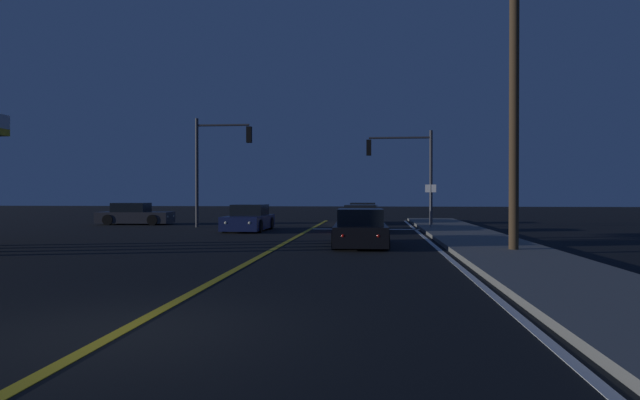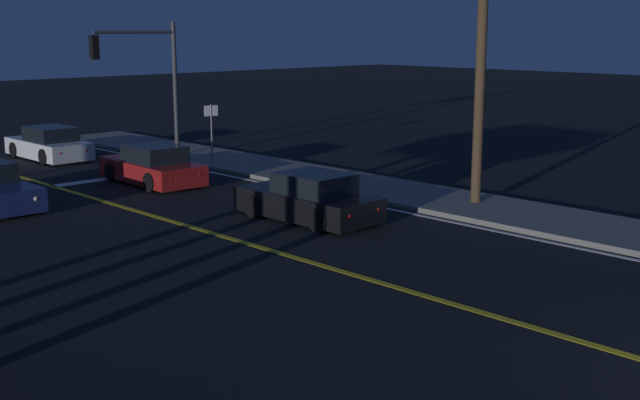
{
  "view_description": "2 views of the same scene",
  "coord_description": "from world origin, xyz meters",
  "px_view_note": "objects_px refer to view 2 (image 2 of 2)",
  "views": [
    {
      "loc": [
        3.37,
        -7.1,
        1.84
      ],
      "look_at": [
        0.46,
        22.45,
        1.56
      ],
      "focal_mm": 30.89,
      "sensor_mm": 36.0,
      "label": 1
    },
    {
      "loc": [
        -12.36,
        -3.82,
        5.22
      ],
      "look_at": [
        0.56,
        9.71,
        1.33
      ],
      "focal_mm": 46.33,
      "sensor_mm": 36.0,
      "label": 2
    }
  ],
  "objects_px": {
    "car_far_approaching_black": "(309,199)",
    "traffic_signal_near_right": "(145,69)",
    "utility_pole_right": "(483,18)",
    "street_sign_corner": "(211,125)",
    "car_lead_oncoming_white": "(49,145)",
    "car_mid_block_red": "(153,167)"
  },
  "relations": [
    {
      "from": "traffic_signal_near_right",
      "to": "street_sign_corner",
      "type": "height_order",
      "value": "traffic_signal_near_right"
    },
    {
      "from": "car_far_approaching_black",
      "to": "traffic_signal_near_right",
      "type": "xyz_separation_m",
      "value": [
        2.34,
        11.92,
        3.08
      ]
    },
    {
      "from": "traffic_signal_near_right",
      "to": "utility_pole_right",
      "type": "xyz_separation_m",
      "value": [
        2.45,
        -14.06,
        1.85
      ]
    },
    {
      "from": "car_far_approaching_black",
      "to": "traffic_signal_near_right",
      "type": "distance_m",
      "value": 12.53
    },
    {
      "from": "car_lead_oncoming_white",
      "to": "traffic_signal_near_right",
      "type": "height_order",
      "value": "traffic_signal_near_right"
    },
    {
      "from": "car_far_approaching_black",
      "to": "street_sign_corner",
      "type": "relative_size",
      "value": 1.78
    },
    {
      "from": "street_sign_corner",
      "to": "car_far_approaching_black",
      "type": "bearing_deg",
      "value": -110.43
    },
    {
      "from": "car_far_approaching_black",
      "to": "utility_pole_right",
      "type": "bearing_deg",
      "value": -25.72
    },
    {
      "from": "car_lead_oncoming_white",
      "to": "utility_pole_right",
      "type": "relative_size",
      "value": 0.41
    },
    {
      "from": "traffic_signal_near_right",
      "to": "street_sign_corner",
      "type": "relative_size",
      "value": 2.27
    },
    {
      "from": "utility_pole_right",
      "to": "street_sign_corner",
      "type": "relative_size",
      "value": 4.42
    },
    {
      "from": "car_far_approaching_black",
      "to": "street_sign_corner",
      "type": "bearing_deg",
      "value": 67.95
    },
    {
      "from": "car_mid_block_red",
      "to": "traffic_signal_near_right",
      "type": "distance_m",
      "value": 5.74
    },
    {
      "from": "car_lead_oncoming_white",
      "to": "street_sign_corner",
      "type": "distance_m",
      "value": 7.25
    },
    {
      "from": "car_far_approaching_black",
      "to": "utility_pole_right",
      "type": "xyz_separation_m",
      "value": [
        4.8,
        -2.15,
        4.93
      ]
    },
    {
      "from": "utility_pole_right",
      "to": "street_sign_corner",
      "type": "xyz_separation_m",
      "value": [
        -1.4,
        11.26,
        -3.88
      ]
    },
    {
      "from": "car_lead_oncoming_white",
      "to": "traffic_signal_near_right",
      "type": "bearing_deg",
      "value": -53.04
    },
    {
      "from": "traffic_signal_near_right",
      "to": "car_far_approaching_black",
      "type": "bearing_deg",
      "value": 78.88
    },
    {
      "from": "car_far_approaching_black",
      "to": "traffic_signal_near_right",
      "type": "height_order",
      "value": "traffic_signal_near_right"
    },
    {
      "from": "car_mid_block_red",
      "to": "car_far_approaching_black",
      "type": "xyz_separation_m",
      "value": [
        0.13,
        -7.75,
        0.0
      ]
    },
    {
      "from": "utility_pole_right",
      "to": "street_sign_corner",
      "type": "height_order",
      "value": "utility_pole_right"
    },
    {
      "from": "traffic_signal_near_right",
      "to": "car_mid_block_red",
      "type": "bearing_deg",
      "value": 59.34
    }
  ]
}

